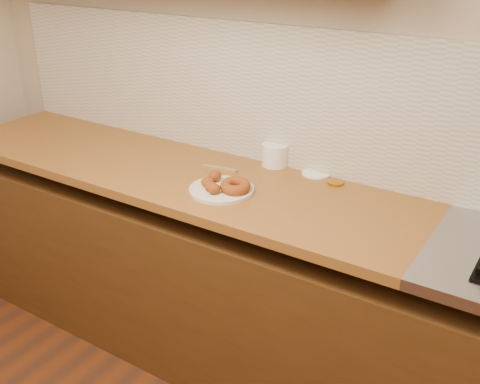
{
  "coord_description": "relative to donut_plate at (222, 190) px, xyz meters",
  "views": [
    {
      "loc": [
        0.86,
        -0.05,
        1.82
      ],
      "look_at": [
        -0.2,
        1.59,
        0.93
      ],
      "focal_mm": 42.0,
      "sensor_mm": 36.0,
      "label": 1
    }
  ],
  "objects": [
    {
      "name": "backsplash",
      "position": [
        0.3,
        0.38,
        0.29
      ],
      "size": [
        3.6,
        0.02,
        0.6
      ],
      "primitive_type": "cube",
      "color": "beige",
      "rests_on": "wall_back"
    },
    {
      "name": "wall_back",
      "position": [
        0.3,
        0.39,
        0.44
      ],
      "size": [
        4.0,
        0.02,
        2.7
      ],
      "primitive_type": "cube",
      "color": "#BCA88E",
      "rests_on": "ground"
    },
    {
      "name": "tub_lid",
      "position": [
        0.24,
        0.36,
        -0.0
      ],
      "size": [
        0.14,
        0.14,
        0.01
      ],
      "primitive_type": "cylinder",
      "rotation": [
        0.0,
        0.0,
        -0.14
      ],
      "color": "white",
      "rests_on": "butcher_block"
    },
    {
      "name": "butcher_block",
      "position": [
        -0.35,
        0.08,
        -0.03
      ],
      "size": [
        2.3,
        0.62,
        0.04
      ],
      "primitive_type": "cube",
      "color": "olive",
      "rests_on": "base_cabinet"
    },
    {
      "name": "fried_dough_chunks",
      "position": [
        -0.04,
        -0.01,
        0.03
      ],
      "size": [
        0.14,
        0.17,
        0.05
      ],
      "color": "#925420",
      "rests_on": "donut_plate"
    },
    {
      "name": "ring_donut",
      "position": [
        0.06,
        0.01,
        0.03
      ],
      "size": [
        0.17,
        0.17,
        0.05
      ],
      "primitive_type": "torus",
      "rotation": [
        0.1,
        0.0,
        0.65
      ],
      "color": "#925420",
      "rests_on": "donut_plate"
    },
    {
      "name": "base_cabinet",
      "position": [
        0.3,
        0.08,
        -0.52
      ],
      "size": [
        3.6,
        0.6,
        0.77
      ],
      "primitive_type": "cube",
      "color": "#4A2B12",
      "rests_on": "floor"
    },
    {
      "name": "brass_jar_lid",
      "position": [
        0.35,
        0.31,
        -0.0
      ],
      "size": [
        0.07,
        0.07,
        0.01
      ],
      "primitive_type": "cylinder",
      "rotation": [
        0.0,
        0.0,
        -0.02
      ],
      "color": "#AE801B",
      "rests_on": "butcher_block"
    },
    {
      "name": "donut_plate",
      "position": [
        0.0,
        0.0,
        0.0
      ],
      "size": [
        0.26,
        0.26,
        0.01
      ],
      "primitive_type": "cylinder",
      "color": "silver",
      "rests_on": "butcher_block"
    },
    {
      "name": "plastic_tub",
      "position": [
        0.04,
        0.36,
        0.04
      ],
      "size": [
        0.15,
        0.15,
        0.1
      ],
      "primitive_type": "cylinder",
      "rotation": [
        0.0,
        0.0,
        -0.31
      ],
      "color": "white",
      "rests_on": "butcher_block"
    },
    {
      "name": "wooden_utensil",
      "position": [
        -0.13,
        0.18,
        -0.0
      ],
      "size": [
        0.16,
        0.05,
        0.01
      ],
      "primitive_type": "cube",
      "rotation": [
        0.0,
        0.0,
        0.16
      ],
      "color": "#94744A",
      "rests_on": "butcher_block"
    }
  ]
}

